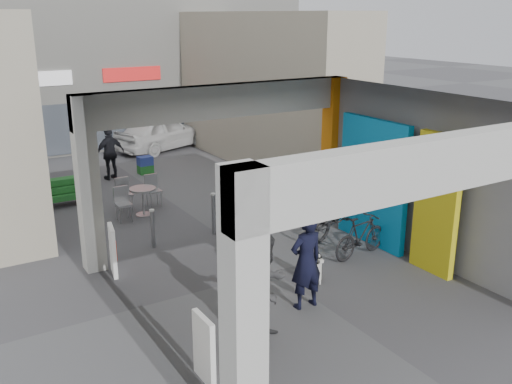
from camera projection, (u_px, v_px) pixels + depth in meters
ground at (274, 272)px, 11.38m from camera, size 90.00×90.00×0.00m
arcade_canopy at (325, 165)px, 10.29m from camera, size 6.40×6.45×6.40m
far_building at (74, 40)px, 21.60m from camera, size 18.00×4.08×8.00m
plaza_bldg_right at (265, 90)px, 18.98m from camera, size 2.00×9.00×5.00m
bollard_left at (153, 229)px, 12.46m from camera, size 0.09×0.09×0.86m
bollard_center at (214, 214)px, 13.19m from camera, size 0.09×0.09×0.98m
bollard_right at (270, 206)px, 13.97m from camera, size 0.09×0.09×0.85m
advert_board_near at (204, 348)px, 7.86m from camera, size 0.10×0.55×1.00m
advert_board_far at (113, 250)px, 11.13m from camera, size 0.19×0.56×1.00m
cafe_set at (135, 201)px, 14.68m from camera, size 1.42×1.14×0.86m
produce_stand at (64, 195)px, 15.28m from camera, size 1.08×0.58×0.71m
crate_stack at (145, 165)px, 18.30m from camera, size 0.46×0.36×0.56m
border_collie at (314, 270)px, 10.84m from camera, size 0.25×0.49×0.68m
man_with_dog at (306, 261)px, 9.77m from camera, size 0.63×0.42×1.73m
man_back_turned at (265, 287)px, 8.77m from camera, size 1.03×0.89×1.80m
man_elderly at (311, 185)px, 14.31m from camera, size 0.81×0.54×1.63m
man_crates at (110, 153)px, 17.53m from camera, size 1.02×0.59×1.64m
bicycle_front at (340, 215)px, 12.98m from camera, size 2.12×0.89×1.09m
bicycle_rear at (361, 236)px, 11.97m from camera, size 1.55×0.62×0.90m
white_van at (162, 132)px, 21.47m from camera, size 4.12×2.77×1.30m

